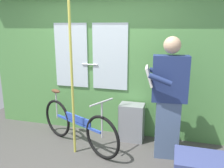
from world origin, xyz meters
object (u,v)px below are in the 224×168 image
passenger_reading_newspaper (168,96)px  trash_bin_by_wall (132,122)px  handrail_pole (72,76)px  bicycle_near_door (77,125)px

passenger_reading_newspaper → trash_bin_by_wall: passenger_reading_newspaper is taller
trash_bin_by_wall → handrail_pole: bearing=-139.9°
passenger_reading_newspaper → trash_bin_by_wall: bearing=-39.2°
passenger_reading_newspaper → bicycle_near_door: bearing=-3.2°
passenger_reading_newspaper → handrail_pole: handrail_pole is taller
passenger_reading_newspaper → trash_bin_by_wall: (-0.57, 0.38, -0.60)m
passenger_reading_newspaper → handrail_pole: size_ratio=0.74×
bicycle_near_door → trash_bin_by_wall: 0.89m
bicycle_near_door → handrail_pole: 0.84m
trash_bin_by_wall → handrail_pole: (-0.74, -0.63, 0.86)m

